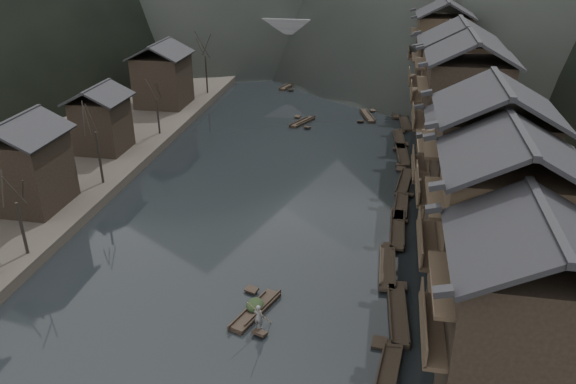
# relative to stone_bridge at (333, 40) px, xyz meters

# --- Properties ---
(water) EXTENTS (300.00, 300.00, 0.00)m
(water) POSITION_rel_stone_bridge_xyz_m (0.00, -72.00, -5.11)
(water) COLOR black
(water) RESTS_ON ground
(left_bank) EXTENTS (40.00, 200.00, 1.20)m
(left_bank) POSITION_rel_stone_bridge_xyz_m (-35.00, -32.00, -4.51)
(left_bank) COLOR #2D2823
(left_bank) RESTS_ON ground
(stilt_houses) EXTENTS (9.00, 67.60, 15.52)m
(stilt_houses) POSITION_rel_stone_bridge_xyz_m (17.28, -52.40, 3.84)
(stilt_houses) COLOR black
(stilt_houses) RESTS_ON ground
(left_houses) EXTENTS (8.10, 53.20, 8.73)m
(left_houses) POSITION_rel_stone_bridge_xyz_m (-20.50, -51.88, 0.55)
(left_houses) COLOR black
(left_houses) RESTS_ON left_bank
(bare_trees) EXTENTS (3.91, 61.31, 7.81)m
(bare_trees) POSITION_rel_stone_bridge_xyz_m (-17.00, -52.29, 1.44)
(bare_trees) COLOR black
(bare_trees) RESTS_ON left_bank
(moored_sampans) EXTENTS (3.27, 61.21, 0.47)m
(moored_sampans) POSITION_rel_stone_bridge_xyz_m (12.08, -51.09, -4.91)
(moored_sampans) COLOR black
(moored_sampans) RESTS_ON water
(midriver_boats) EXTENTS (15.86, 23.07, 0.45)m
(midriver_boats) POSITION_rel_stone_bridge_xyz_m (0.80, -24.65, -4.91)
(midriver_boats) COLOR black
(midriver_boats) RESTS_ON water
(stone_bridge) EXTENTS (40.00, 6.00, 9.00)m
(stone_bridge) POSITION_rel_stone_bridge_xyz_m (0.00, 0.00, 0.00)
(stone_bridge) COLOR #4C4C4F
(stone_bridge) RESTS_ON ground
(hero_sampan) EXTENTS (2.72, 5.36, 0.44)m
(hero_sampan) POSITION_rel_stone_bridge_xyz_m (2.58, -72.45, -4.91)
(hero_sampan) COLOR black
(hero_sampan) RESTS_ON water
(cargo_heap) EXTENTS (1.18, 1.55, 0.71)m
(cargo_heap) POSITION_rel_stone_bridge_xyz_m (2.49, -72.21, -4.31)
(cargo_heap) COLOR black
(cargo_heap) RESTS_ON hero_sampan
(boatman) EXTENTS (0.72, 0.55, 1.78)m
(boatman) POSITION_rel_stone_bridge_xyz_m (3.22, -74.21, -3.78)
(boatman) COLOR #5B5C5E
(boatman) RESTS_ON hero_sampan
(bamboo_pole) EXTENTS (1.20, 2.40, 3.45)m
(bamboo_pole) POSITION_rel_stone_bridge_xyz_m (3.42, -74.21, -1.16)
(bamboo_pole) COLOR #8C7A51
(bamboo_pole) RESTS_ON boatman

